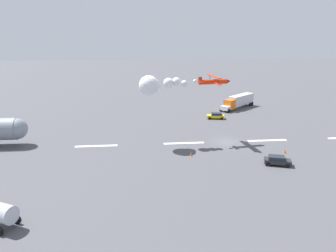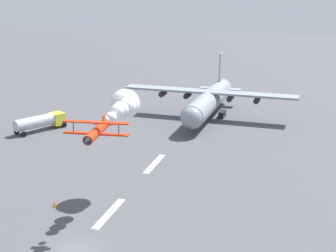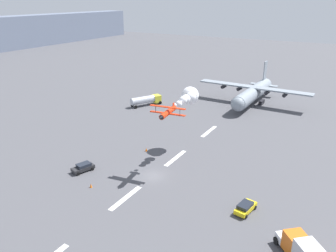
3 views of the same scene
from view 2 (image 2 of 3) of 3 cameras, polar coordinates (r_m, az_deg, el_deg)
name	(u,v)px [view 2 (image 2 of 3)]	position (r m, az deg, el deg)	size (l,w,h in m)	color
ground_plane	(76,250)	(51.49, -10.69, -14.02)	(440.00, 440.00, 0.00)	#4C4C51
runway_stripe_3	(109,213)	(58.18, -6.87, -10.07)	(8.00, 0.90, 0.01)	white
runway_stripe_4	(154,164)	(72.68, -1.59, -4.41)	(8.00, 0.90, 0.01)	white
cargo_transport_plane	(207,102)	(95.84, 4.63, 2.85)	(28.09, 34.51, 11.38)	gray
stunt_biplane_red	(122,107)	(58.21, -5.37, 2.20)	(17.89, 7.05, 3.66)	red
fuel_tanker_truck	(40,121)	(91.02, -14.67, 0.52)	(9.61, 6.76, 2.90)	yellow
traffic_cone_far	(55,204)	(60.75, -13.11, -8.82)	(0.44, 0.44, 0.75)	orange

